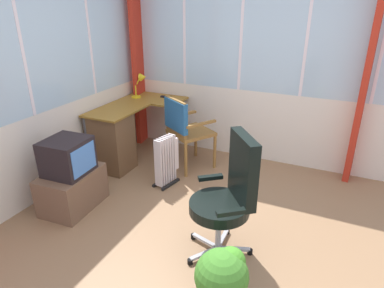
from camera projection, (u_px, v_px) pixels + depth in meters
ground at (210, 244)px, 3.12m from camera, size 4.82×4.93×0.06m
north_window_panel at (24, 72)px, 3.33m from camera, size 3.82×0.07×2.77m
east_window_panel at (272, 56)px, 4.18m from camera, size 0.07×3.93×2.77m
curtain_corner at (138, 53)px, 4.81m from camera, size 0.33×0.12×2.67m
curtain_east_far at (368, 69)px, 3.71m from camera, size 0.33×0.10×2.67m
desk at (115, 137)px, 4.33m from camera, size 1.31×0.83×0.76m
desk_lamp at (141, 82)px, 4.75m from camera, size 0.22×0.19×0.33m
tv_remote at (166, 97)px, 4.77m from camera, size 0.06×0.15×0.02m
wooden_armchair at (183, 125)px, 4.22m from camera, size 0.66×0.66×0.94m
office_chair at (230, 192)px, 2.76m from camera, size 0.61×0.61×1.08m
tv_on_stand at (71, 178)px, 3.50m from camera, size 0.67×0.48×0.77m
space_heater at (167, 160)px, 3.97m from camera, size 0.37×0.23×0.60m
potted_plant at (223, 277)px, 2.32m from camera, size 0.38×0.38×0.50m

